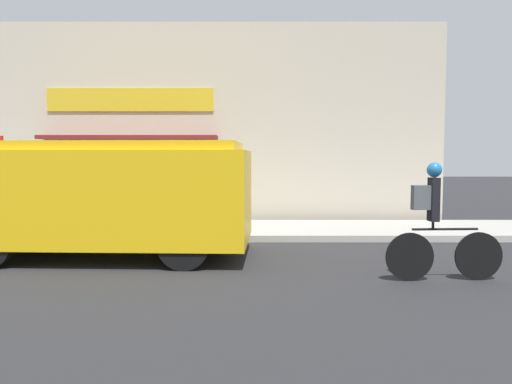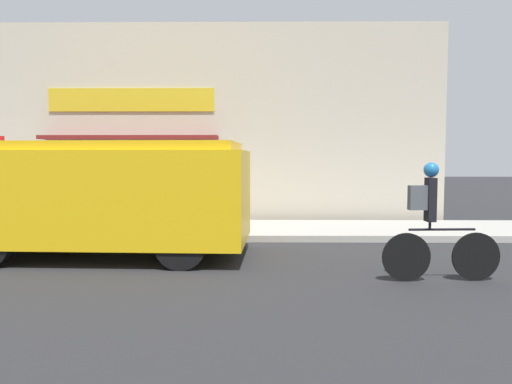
{
  "view_description": "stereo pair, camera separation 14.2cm",
  "coord_description": "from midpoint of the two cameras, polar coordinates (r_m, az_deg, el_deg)",
  "views": [
    {
      "loc": [
        1.59,
        -10.6,
        1.84
      ],
      "look_at": [
        1.61,
        -0.2,
        1.1
      ],
      "focal_mm": 35.0,
      "sensor_mm": 36.0,
      "label": 1
    },
    {
      "loc": [
        1.74,
        -10.6,
        1.84
      ],
      "look_at": [
        1.61,
        -0.2,
        1.1
      ],
      "focal_mm": 35.0,
      "sensor_mm": 36.0,
      "label": 2
    }
  ],
  "objects": [
    {
      "name": "ground_plane",
      "position": [
        10.88,
        -8.95,
        -5.71
      ],
      "size": [
        70.0,
        70.0,
        0.0
      ],
      "primitive_type": "plane",
      "color": "#2B2B2D"
    },
    {
      "name": "sidewalk",
      "position": [
        12.18,
        -7.99,
        -4.31
      ],
      "size": [
        28.0,
        2.67,
        0.14
      ],
      "color": "#ADAAA3",
      "rests_on": "ground_plane"
    },
    {
      "name": "storefront",
      "position": [
        13.82,
        -7.34,
        7.69
      ],
      "size": [
        13.42,
        0.79,
        5.44
      ],
      "color": "beige",
      "rests_on": "ground_plane"
    },
    {
      "name": "school_bus",
      "position": [
        9.47,
        -16.05,
        -0.48
      ],
      "size": [
        5.34,
        2.92,
        2.1
      ],
      "rotation": [
        0.0,
        0.0,
        -0.04
      ],
      "color": "yellow",
      "rests_on": "ground_plane"
    },
    {
      "name": "cyclist",
      "position": [
        7.82,
        19.41,
        -3.56
      ],
      "size": [
        1.76,
        0.22,
        1.76
      ],
      "rotation": [
        0.0,
        0.0,
        0.05
      ],
      "color": "black",
      "rests_on": "ground_plane"
    },
    {
      "name": "trash_bin",
      "position": [
        12.47,
        -8.13,
        -1.74
      ],
      "size": [
        0.45,
        0.45,
        0.88
      ],
      "color": "slate",
      "rests_on": "sidewalk"
    }
  ]
}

